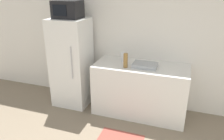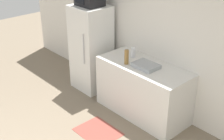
# 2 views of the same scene
# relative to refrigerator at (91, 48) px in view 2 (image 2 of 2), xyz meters

# --- Properties ---
(wall_back) EXTENTS (8.00, 0.06, 2.60)m
(wall_back) POSITION_rel_refrigerator_xyz_m (1.56, 0.41, 0.49)
(wall_back) COLOR white
(wall_back) RESTS_ON ground_plane
(refrigerator) EXTENTS (0.64, 0.61, 1.61)m
(refrigerator) POSITION_rel_refrigerator_xyz_m (0.00, 0.00, 0.00)
(refrigerator) COLOR white
(refrigerator) RESTS_ON ground_plane
(counter) EXTENTS (1.57, 0.68, 0.89)m
(counter) POSITION_rel_refrigerator_xyz_m (1.28, 0.04, -0.36)
(counter) COLOR silver
(counter) RESTS_ON ground_plane
(sink_basin) EXTENTS (0.39, 0.29, 0.06)m
(sink_basin) POSITION_rel_refrigerator_xyz_m (1.35, 0.00, 0.12)
(sink_basin) COLOR #9EA3A8
(sink_basin) RESTS_ON counter
(bottle_tall) EXTENTS (0.07, 0.07, 0.24)m
(bottle_tall) POSITION_rel_refrigerator_xyz_m (1.06, -0.13, 0.21)
(bottle_tall) COLOR olive
(bottle_tall) RESTS_ON counter
(bottle_short) EXTENTS (0.08, 0.08, 0.16)m
(bottle_short) POSITION_rel_refrigerator_xyz_m (0.94, 0.15, 0.17)
(bottle_short) COLOR silver
(bottle_short) RESTS_ON counter
(kitchen_rug) EXTENTS (0.66, 0.53, 0.01)m
(kitchen_rug) POSITION_rel_refrigerator_xyz_m (1.19, -0.85, -0.80)
(kitchen_rug) COLOR #99473D
(kitchen_rug) RESTS_ON ground_plane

